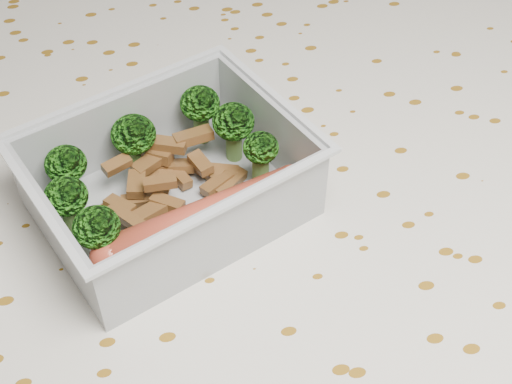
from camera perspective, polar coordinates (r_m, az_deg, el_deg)
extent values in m
cube|color=brown|center=(0.48, 0.46, -3.44)|extent=(1.40, 0.90, 0.04)
cube|color=silver|center=(0.46, 0.47, -1.60)|extent=(1.46, 0.96, 0.01)
cube|color=silver|center=(0.46, -6.69, -1.17)|extent=(0.19, 0.17, 0.00)
cube|color=silver|center=(0.48, -10.46, 5.18)|extent=(0.15, 0.06, 0.05)
cube|color=silver|center=(0.41, -2.92, -3.47)|extent=(0.15, 0.06, 0.05)
cube|color=silver|center=(0.47, 0.99, 5.00)|extent=(0.04, 0.10, 0.05)
cube|color=silver|center=(0.42, -15.81, -3.00)|extent=(0.04, 0.10, 0.05)
cube|color=silver|center=(0.47, -11.13, 7.93)|extent=(0.15, 0.06, 0.00)
cube|color=silver|center=(0.38, -2.73, -1.28)|extent=(0.15, 0.06, 0.00)
cube|color=silver|center=(0.45, 1.45, 7.74)|extent=(0.05, 0.11, 0.00)
cube|color=silver|center=(0.40, -17.09, -0.77)|extent=(0.05, 0.11, 0.00)
cylinder|color=#608C3F|center=(0.47, -14.50, 0.37)|extent=(0.01, 0.01, 0.02)
ellipsoid|color=#309117|center=(0.45, -14.98, 2.18)|extent=(0.03, 0.03, 0.02)
cylinder|color=#608C3F|center=(0.48, -9.47, 2.72)|extent=(0.01, 0.01, 0.02)
ellipsoid|color=#309117|center=(0.46, -9.78, 4.56)|extent=(0.03, 0.03, 0.02)
cylinder|color=#608C3F|center=(0.50, -4.37, 5.23)|extent=(0.01, 0.01, 0.02)
ellipsoid|color=#309117|center=(0.48, -4.50, 7.08)|extent=(0.03, 0.03, 0.02)
cylinder|color=#608C3F|center=(0.45, -14.46, -2.15)|extent=(0.01, 0.01, 0.02)
ellipsoid|color=#309117|center=(0.43, -14.95, -0.33)|extent=(0.03, 0.03, 0.02)
cylinder|color=#608C3F|center=(0.48, -1.77, 3.78)|extent=(0.01, 0.01, 0.02)
ellipsoid|color=#309117|center=(0.47, -1.83, 5.65)|extent=(0.03, 0.03, 0.02)
cylinder|color=#608C3F|center=(0.43, -12.19, -4.57)|extent=(0.01, 0.01, 0.02)
ellipsoid|color=#309117|center=(0.41, -12.64, -2.76)|extent=(0.03, 0.03, 0.02)
cylinder|color=#608C3F|center=(0.46, 0.37, 1.69)|extent=(0.01, 0.01, 0.03)
ellipsoid|color=#309117|center=(0.45, 0.38, 3.57)|extent=(0.02, 0.02, 0.02)
cube|color=brown|center=(0.47, -7.97, 3.00)|extent=(0.02, 0.02, 0.01)
cube|color=brown|center=(0.47, -7.03, 3.78)|extent=(0.03, 0.02, 0.01)
cube|color=brown|center=(0.46, -9.35, -0.73)|extent=(0.02, 0.01, 0.01)
cube|color=brown|center=(0.46, -11.08, 2.15)|extent=(0.02, 0.02, 0.01)
cube|color=brown|center=(0.47, -4.08, 1.84)|extent=(0.03, 0.03, 0.01)
cube|color=brown|center=(0.44, -10.28, -2.06)|extent=(0.02, 0.03, 0.01)
cube|color=brown|center=(0.44, -7.12, -0.92)|extent=(0.02, 0.02, 0.01)
cube|color=brown|center=(0.44, -8.45, -1.58)|extent=(0.03, 0.02, 0.01)
cube|color=brown|center=(0.47, -6.61, 2.07)|extent=(0.03, 0.02, 0.01)
cube|color=brown|center=(0.46, -9.54, 0.64)|extent=(0.01, 0.02, 0.01)
cube|color=brown|center=(0.46, -3.12, 0.67)|extent=(0.02, 0.02, 0.01)
cube|color=brown|center=(0.46, -2.08, 0.72)|extent=(0.03, 0.02, 0.01)
cube|color=brown|center=(0.44, -10.85, -1.12)|extent=(0.02, 0.02, 0.01)
cube|color=brown|center=(0.46, -7.52, 0.28)|extent=(0.02, 0.03, 0.01)
cube|color=brown|center=(0.46, -4.46, 2.31)|extent=(0.02, 0.02, 0.01)
cube|color=brown|center=(0.48, -8.29, 2.00)|extent=(0.02, 0.02, 0.01)
cube|color=brown|center=(0.47, -8.30, 2.46)|extent=(0.03, 0.02, 0.01)
cube|color=brown|center=(0.44, -7.67, 0.74)|extent=(0.02, 0.01, 0.01)
cube|color=brown|center=(0.47, -7.78, 1.25)|extent=(0.02, 0.01, 0.01)
cube|color=brown|center=(0.47, -5.04, 4.44)|extent=(0.03, 0.02, 0.01)
cube|color=brown|center=(0.47, -2.72, 1.70)|extent=(0.02, 0.02, 0.01)
cube|color=brown|center=(0.45, -11.92, -1.65)|extent=(0.02, 0.02, 0.01)
cube|color=brown|center=(0.47, -6.38, 1.53)|extent=(0.02, 0.03, 0.01)
cylinder|color=#B7412B|center=(0.43, -4.11, -2.08)|extent=(0.12, 0.05, 0.02)
sphere|color=#B7412B|center=(0.45, 2.86, 0.75)|extent=(0.02, 0.02, 0.02)
sphere|color=#B7412B|center=(0.42, -11.63, -5.09)|extent=(0.02, 0.02, 0.02)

